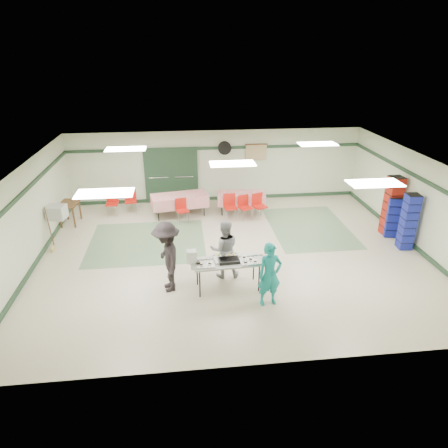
{
  "coord_description": "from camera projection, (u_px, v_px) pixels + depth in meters",
  "views": [
    {
      "loc": [
        -1.38,
        -10.21,
        5.53
      ],
      "look_at": [
        -0.26,
        -0.3,
        1.07
      ],
      "focal_mm": 32.0,
      "sensor_mm": 36.0,
      "label": 1
    }
  ],
  "objects": [
    {
      "name": "floor",
      "position": [
        232.0,
        253.0,
        11.67
      ],
      "size": [
        11.0,
        11.0,
        0.0
      ],
      "primitive_type": "plane",
      "color": "#BFB49A",
      "rests_on": "ground"
    },
    {
      "name": "ceiling",
      "position": [
        232.0,
        163.0,
        10.56
      ],
      "size": [
        11.0,
        11.0,
        0.0
      ],
      "primitive_type": "plane",
      "rotation": [
        3.14,
        0.0,
        0.0
      ],
      "color": "white",
      "rests_on": "wall_back"
    },
    {
      "name": "wall_back",
      "position": [
        217.0,
        166.0,
        15.2
      ],
      "size": [
        11.0,
        0.0,
        11.0
      ],
      "primitive_type": "plane",
      "rotation": [
        1.57,
        0.0,
        0.0
      ],
      "color": "beige",
      "rests_on": "floor"
    },
    {
      "name": "wall_front",
      "position": [
        265.0,
        305.0,
        7.03
      ],
      "size": [
        11.0,
        0.0,
        11.0
      ],
      "primitive_type": "plane",
      "rotation": [
        -1.57,
        0.0,
        0.0
      ],
      "color": "beige",
      "rests_on": "floor"
    },
    {
      "name": "wall_left",
      "position": [
        26.0,
        219.0,
        10.55
      ],
      "size": [
        0.0,
        9.0,
        9.0
      ],
      "primitive_type": "plane",
      "rotation": [
        1.57,
        0.0,
        1.57
      ],
      "color": "beige",
      "rests_on": "floor"
    },
    {
      "name": "wall_right",
      "position": [
        418.0,
        202.0,
        11.68
      ],
      "size": [
        0.0,
        9.0,
        9.0
      ],
      "primitive_type": "plane",
      "rotation": [
        1.57,
        0.0,
        -1.57
      ],
      "color": "beige",
      "rests_on": "floor"
    },
    {
      "name": "trim_back",
      "position": [
        217.0,
        148.0,
        14.88
      ],
      "size": [
        11.0,
        0.06,
        0.1
      ],
      "primitive_type": "cube",
      "color": "#203B26",
      "rests_on": "wall_back"
    },
    {
      "name": "baseboard_back",
      "position": [
        217.0,
        198.0,
        15.7
      ],
      "size": [
        11.0,
        0.06,
        0.12
      ],
      "primitive_type": "cube",
      "color": "#203B26",
      "rests_on": "floor"
    },
    {
      "name": "trim_left",
      "position": [
        22.0,
        194.0,
        10.27
      ],
      "size": [
        0.06,
        9.0,
        0.1
      ],
      "primitive_type": "cube",
      "rotation": [
        0.0,
        0.0,
        1.57
      ],
      "color": "#203B26",
      "rests_on": "wall_back"
    },
    {
      "name": "baseboard_left",
      "position": [
        37.0,
        261.0,
        11.08
      ],
      "size": [
        0.06,
        9.0,
        0.12
      ],
      "primitive_type": "cube",
      "rotation": [
        0.0,
        0.0,
        1.57
      ],
      "color": "#203B26",
      "rests_on": "floor"
    },
    {
      "name": "trim_right",
      "position": [
        422.0,
        179.0,
        11.39
      ],
      "size": [
        0.06,
        9.0,
        0.1
      ],
      "primitive_type": "cube",
      "rotation": [
        0.0,
        0.0,
        1.57
      ],
      "color": "#203B26",
      "rests_on": "wall_back"
    },
    {
      "name": "baseboard_right",
      "position": [
        409.0,
        242.0,
        12.2
      ],
      "size": [
        0.06,
        9.0,
        0.12
      ],
      "primitive_type": "cube",
      "rotation": [
        0.0,
        0.0,
        1.57
      ],
      "color": "#203B26",
      "rests_on": "floor"
    },
    {
      "name": "green_patch_a",
      "position": [
        147.0,
        242.0,
        12.31
      ],
      "size": [
        3.5,
        3.0,
        0.01
      ],
      "primitive_type": "cube",
      "color": "#5F805D",
      "rests_on": "floor"
    },
    {
      "name": "green_patch_b",
      "position": [
        309.0,
        227.0,
        13.31
      ],
      "size": [
        2.5,
        3.5,
        0.01
      ],
      "primitive_type": "cube",
      "color": "#5F805D",
      "rests_on": "floor"
    },
    {
      "name": "double_door_left",
      "position": [
        159.0,
        176.0,
        15.04
      ],
      "size": [
        0.9,
        0.06,
        2.1
      ],
      "primitive_type": "cube",
      "color": "gray",
      "rests_on": "floor"
    },
    {
      "name": "double_door_right",
      "position": [
        184.0,
        175.0,
        15.14
      ],
      "size": [
        0.9,
        0.06,
        2.1
      ],
      "primitive_type": "cube",
      "color": "gray",
      "rests_on": "floor"
    },
    {
      "name": "door_frame",
      "position": [
        171.0,
        176.0,
        15.07
      ],
      "size": [
        2.0,
        0.03,
        2.15
      ],
      "primitive_type": "cube",
      "color": "#203B26",
      "rests_on": "floor"
    },
    {
      "name": "wall_fan",
      "position": [
        225.0,
        148.0,
        14.89
      ],
      "size": [
        0.5,
        0.1,
        0.5
      ],
      "primitive_type": "cylinder",
      "rotation": [
        1.57,
        0.0,
        0.0
      ],
      "color": "black",
      "rests_on": "wall_back"
    },
    {
      "name": "scroll_banner",
      "position": [
        256.0,
        152.0,
        15.09
      ],
      "size": [
        0.8,
        0.02,
        0.6
      ],
      "primitive_type": "cube",
      "color": "tan",
      "rests_on": "wall_back"
    },
    {
      "name": "serving_table",
      "position": [
        228.0,
        263.0,
        9.7
      ],
      "size": [
        1.72,
        0.79,
        0.76
      ],
      "rotation": [
        0.0,
        0.0,
        0.06
      ],
      "color": "#BABAB5",
      "rests_on": "floor"
    },
    {
      "name": "sheet_tray_right",
      "position": [
        253.0,
        261.0,
        9.67
      ],
      "size": [
        0.64,
        0.5,
        0.02
      ],
      "primitive_type": "cube",
      "rotation": [
        0.0,
        0.0,
        0.06
      ],
      "color": "silver",
      "rests_on": "serving_table"
    },
    {
      "name": "sheet_tray_mid",
      "position": [
        226.0,
        259.0,
        9.76
      ],
      "size": [
        0.62,
        0.49,
        0.02
      ],
      "primitive_type": "cube",
      "rotation": [
        0.0,
        0.0,
        0.06
      ],
      "color": "silver",
      "rests_on": "serving_table"
    },
    {
      "name": "sheet_tray_left",
      "position": [
        202.0,
        265.0,
        9.5
      ],
      "size": [
        0.59,
        0.46,
        0.02
      ],
      "primitive_type": "cube",
      "rotation": [
        0.0,
        0.0,
        0.06
      ],
      "color": "silver",
      "rests_on": "serving_table"
    },
    {
      "name": "baking_pan",
      "position": [
        229.0,
        260.0,
        9.63
      ],
      "size": [
        0.52,
        0.34,
        0.08
      ],
      "primitive_type": "cube",
      "rotation": [
        0.0,
        0.0,
        0.06
      ],
      "color": "black",
      "rests_on": "serving_table"
    },
    {
      "name": "foam_box_stack",
      "position": [
        192.0,
        257.0,
        9.55
      ],
      "size": [
        0.24,
        0.22,
        0.32
      ],
      "primitive_type": "cube",
      "rotation": [
        0.0,
        0.0,
        0.06
      ],
      "color": "white",
      "rests_on": "serving_table"
    },
    {
      "name": "volunteer_teal",
      "position": [
        270.0,
        275.0,
        9.07
      ],
      "size": [
        0.62,
        0.46,
        1.55
      ],
      "primitive_type": "imported",
      "rotation": [
        0.0,
        0.0,
        0.16
      ],
      "color": "teal",
      "rests_on": "floor"
    },
    {
      "name": "volunteer_grey",
      "position": [
        224.0,
        249.0,
        10.2
      ],
      "size": [
        0.77,
        0.6,
        1.56
      ],
      "primitive_type": "imported",
      "rotation": [
        0.0,
        0.0,
        3.15
      ],
      "color": "#929297",
      "rests_on": "floor"
    },
    {
      "name": "volunteer_dark",
      "position": [
        167.0,
        257.0,
        9.58
      ],
      "size": [
        0.87,
        1.26,
        1.79
      ],
      "primitive_type": "imported",
      "rotation": [
        0.0,
        0.0,
        -1.39
      ],
      "color": "black",
      "rests_on": "floor"
    },
    {
      "name": "dining_table_a",
      "position": [
        241.0,
        198.0,
        14.27
      ],
      "size": [
        1.72,
        0.87,
        0.77
      ],
      "rotation": [
        0.0,
        0.0,
        -0.08
      ],
      "color": "red",
      "rests_on": "floor"
    },
    {
      "name": "dining_table_b",
      "position": [
        179.0,
        200.0,
        14.04
      ],
      "size": [
        2.06,
        1.18,
        0.77
      ],
      "rotation": [
        0.0,
        0.0,
        0.17
      ],
      "color": "red",
      "rests_on": "floor"
    },
    {
      "name": "chair_a",
      "position": [
        244.0,
        205.0,
        13.77
      ],
      "size": [
        0.51,
        0.51,
        0.85
      ],
      "rotation": [
        0.0,
        0.0,
        0.34
      ],
      "color": "red",
      "rests_on": "floor"
    },
    {
      "name": "chair_b",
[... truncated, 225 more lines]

